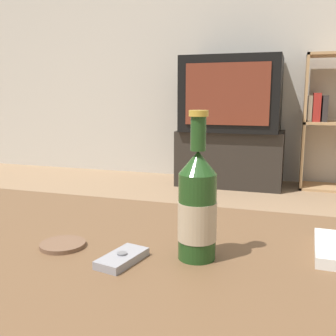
{
  "coord_description": "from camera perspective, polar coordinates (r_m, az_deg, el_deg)",
  "views": [
    {
      "loc": [
        0.34,
        -0.52,
        0.73
      ],
      "look_at": [
        0.04,
        0.41,
        0.55
      ],
      "focal_mm": 42.0,
      "sensor_mm": 36.0,
      "label": 1
    }
  ],
  "objects": [
    {
      "name": "beer_bottle",
      "position": [
        0.68,
        4.28,
        -5.6
      ],
      "size": [
        0.07,
        0.07,
        0.26
      ],
      "color": "#1E4219",
      "rests_on": "coffee_table"
    },
    {
      "name": "remote_control",
      "position": [
        0.78,
        22.02,
        -10.69
      ],
      "size": [
        0.05,
        0.16,
        0.02
      ],
      "rotation": [
        0.0,
        0.0,
        -0.03
      ],
      "color": "white",
      "rests_on": "coffee_table"
    },
    {
      "name": "television",
      "position": [
        3.28,
        9.28,
        10.51
      ],
      "size": [
        0.77,
        0.53,
        0.59
      ],
      "color": "black",
      "rests_on": "tv_stand"
    },
    {
      "name": "coaster",
      "position": [
        0.78,
        -15.03,
        -10.7
      ],
      "size": [
        0.08,
        0.08,
        0.01
      ],
      "color": "brown",
      "rests_on": "coffee_table"
    },
    {
      "name": "tv_stand",
      "position": [
        3.32,
        9.03,
        1.48
      ],
      "size": [
        0.85,
        0.45,
        0.45
      ],
      "color": "#28231E",
      "rests_on": "ground_plane"
    },
    {
      "name": "coffee_table",
      "position": [
        0.71,
        -14.32,
        -18.58
      ],
      "size": [
        1.06,
        0.88,
        0.45
      ],
      "color": "brown",
      "rests_on": "ground_plane"
    },
    {
      "name": "cell_phone",
      "position": [
        0.69,
        -6.67,
        -12.87
      ],
      "size": [
        0.07,
        0.11,
        0.02
      ],
      "rotation": [
        0.0,
        0.0,
        -0.21
      ],
      "color": "gray",
      "rests_on": "coffee_table"
    },
    {
      "name": "bookshelf",
      "position": [
        3.35,
        22.74,
        6.47
      ],
      "size": [
        0.5,
        0.3,
        1.06
      ],
      "color": "tan",
      "rests_on": "ground_plane"
    },
    {
      "name": "back_wall",
      "position": [
        3.61,
        12.84,
        19.17
      ],
      "size": [
        8.0,
        0.05,
        2.6
      ],
      "color": "beige",
      "rests_on": "ground_plane"
    }
  ]
}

